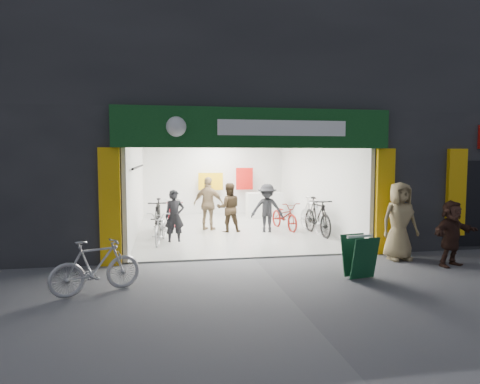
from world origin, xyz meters
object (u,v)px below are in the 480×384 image
object	(u,v)px
pedestrian_near	(400,221)
sandwich_board	(359,255)
bike_left_front	(161,227)
bike_right_front	(317,217)
parked_bike	(96,266)

from	to	relation	value
pedestrian_near	sandwich_board	distance (m)	2.12
bike_left_front	pedestrian_near	size ratio (longest dim) A/B	0.97
bike_left_front	bike_right_front	xyz separation A→B (m)	(4.67, 0.35, 0.13)
pedestrian_near	sandwich_board	bearing A→B (deg)	-143.03
bike_left_front	parked_bike	size ratio (longest dim) A/B	1.10
bike_right_front	sandwich_board	xyz separation A→B (m)	(-0.81, -4.52, -0.12)
sandwich_board	pedestrian_near	bearing A→B (deg)	29.19
bike_right_front	parked_bike	bearing A→B (deg)	-144.51
parked_bike	sandwich_board	size ratio (longest dim) A/B	1.90
parked_bike	sandwich_board	world-z (taller)	parked_bike
bike_right_front	bike_left_front	bearing A→B (deg)	-178.51
parked_bike	pedestrian_near	size ratio (longest dim) A/B	0.88
bike_left_front	parked_bike	world-z (taller)	parked_bike
bike_left_front	pedestrian_near	distance (m)	6.20
parked_bike	sandwich_board	distance (m)	4.97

